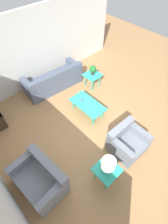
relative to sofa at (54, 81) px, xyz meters
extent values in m
plane|color=#A87A4C|center=(-2.30, 0.13, -0.32)|extent=(14.00, 14.00, 0.00)
cube|color=silver|center=(0.76, 0.13, 1.03)|extent=(0.12, 7.20, 2.70)
cube|color=#4C566B|center=(0.05, 0.00, -0.10)|extent=(0.99, 2.23, 0.45)
cube|color=#4C566B|center=(-0.26, 0.02, 0.33)|extent=(0.37, 2.18, 0.41)
cube|color=#4C566B|center=(-0.02, -0.99, 0.26)|extent=(0.83, 0.26, 0.26)
cube|color=#4C566B|center=(0.13, 0.98, 0.26)|extent=(0.83, 0.26, 0.26)
cube|color=slate|center=(-3.58, 0.07, -0.13)|extent=(0.89, 0.94, 0.40)
cube|color=slate|center=(-3.24, 0.06, 0.27)|extent=(0.22, 0.93, 0.39)
cube|color=slate|center=(-3.57, 0.45, 0.20)|extent=(0.87, 0.18, 0.26)
cube|color=slate|center=(-3.59, -0.31, 0.20)|extent=(0.87, 0.18, 0.26)
cube|color=slate|center=(-2.74, 2.47, -0.13)|extent=(1.36, 0.97, 0.40)
cube|color=slate|center=(-2.71, 2.13, 0.27)|extent=(1.30, 0.30, 0.39)
cube|color=slate|center=(-2.18, 2.51, 0.20)|extent=(0.23, 0.88, 0.26)
cube|color=slate|center=(-3.30, 2.42, 0.20)|extent=(0.23, 0.88, 0.26)
cube|color=#2DB79E|center=(-1.79, -0.06, 0.08)|extent=(1.19, 0.62, 0.04)
cylinder|color=#2DB79E|center=(-2.29, -0.26, -0.13)|extent=(0.05, 0.05, 0.39)
cylinder|color=#2DB79E|center=(-1.30, -0.26, -0.13)|extent=(0.05, 0.05, 0.39)
cylinder|color=#2DB79E|center=(-2.29, 0.15, -0.13)|extent=(0.05, 0.05, 0.39)
cylinder|color=#2DB79E|center=(-1.30, 0.15, -0.13)|extent=(0.05, 0.05, 0.39)
cube|color=#2DB79E|center=(-0.92, -1.14, 0.20)|extent=(0.57, 0.57, 0.04)
cylinder|color=#2DB79E|center=(-1.11, -1.33, -0.07)|extent=(0.04, 0.04, 0.51)
cylinder|color=#2DB79E|center=(-0.72, -1.33, -0.07)|extent=(0.04, 0.04, 0.51)
cylinder|color=#2DB79E|center=(-1.11, -0.94, -0.07)|extent=(0.04, 0.04, 0.51)
cylinder|color=#2DB79E|center=(-0.72, -0.94, -0.07)|extent=(0.04, 0.04, 0.51)
cube|color=#2DB79E|center=(-3.73, 1.15, 0.20)|extent=(0.57, 0.57, 0.04)
cylinder|color=#2DB79E|center=(-3.93, 0.95, -0.07)|extent=(0.04, 0.04, 0.51)
cylinder|color=#2DB79E|center=(-3.54, 0.95, -0.07)|extent=(0.04, 0.04, 0.51)
cylinder|color=#2DB79E|center=(-3.93, 1.34, -0.07)|extent=(0.04, 0.04, 0.51)
cylinder|color=#2DB79E|center=(-3.54, 1.34, -0.07)|extent=(0.04, 0.04, 0.51)
cylinder|color=#333338|center=(-0.92, -1.14, 0.29)|extent=(0.13, 0.13, 0.14)
sphere|color=#236B2D|center=(-0.92, -1.14, 0.47)|extent=(0.26, 0.26, 0.26)
cylinder|color=#997F4C|center=(-3.73, 1.15, 0.33)|extent=(0.11, 0.11, 0.21)
cylinder|color=white|center=(-3.73, 1.15, 0.55)|extent=(0.34, 0.34, 0.23)
cube|color=#4C4C51|center=(-1.58, -0.03, 0.11)|extent=(0.16, 0.04, 0.02)
camera|label=1|loc=(-4.57, 2.66, 4.27)|focal=28.00mm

